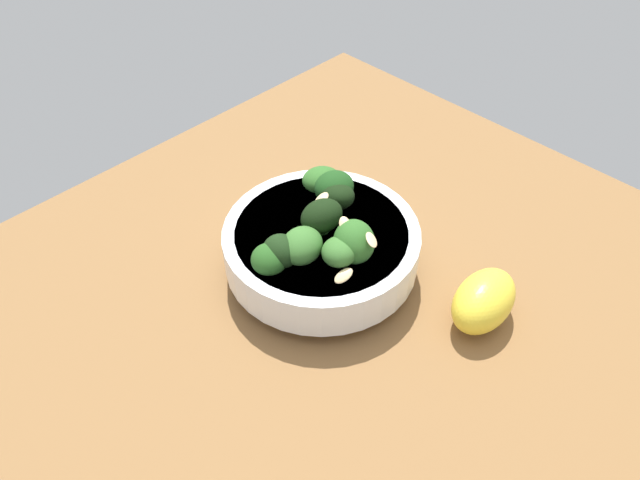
# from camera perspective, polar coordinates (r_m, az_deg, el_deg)

# --- Properties ---
(ground_plane) EXTENTS (0.66, 0.66, 0.05)m
(ground_plane) POSITION_cam_1_polar(r_m,az_deg,el_deg) (0.58, 3.55, -6.70)
(ground_plane) COLOR brown
(bowl_of_broccoli) EXTENTS (0.18, 0.18, 0.09)m
(bowl_of_broccoli) POSITION_cam_1_polar(r_m,az_deg,el_deg) (0.56, 0.02, -0.24)
(bowl_of_broccoli) COLOR white
(bowl_of_broccoli) RESTS_ON ground_plane
(lemon_wedge) EXTENTS (0.08, 0.05, 0.05)m
(lemon_wedge) POSITION_cam_1_polar(r_m,az_deg,el_deg) (0.55, 14.87, -5.46)
(lemon_wedge) COLOR yellow
(lemon_wedge) RESTS_ON ground_plane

